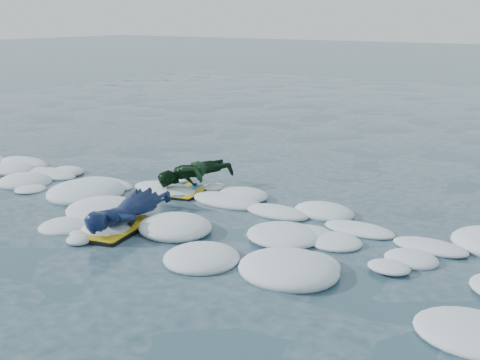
# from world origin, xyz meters

# --- Properties ---
(ground) EXTENTS (120.00, 120.00, 0.00)m
(ground) POSITION_xyz_m (0.00, 0.00, 0.00)
(ground) COLOR #1C3843
(ground) RESTS_ON ground
(foam_band) EXTENTS (12.00, 3.10, 0.30)m
(foam_band) POSITION_xyz_m (0.00, 1.03, 0.00)
(foam_band) COLOR white
(foam_band) RESTS_ON ground
(prone_woman_unit) EXTENTS (0.93, 1.82, 0.46)m
(prone_woman_unit) POSITION_xyz_m (-0.45, -0.01, 0.23)
(prone_woman_unit) COLOR black
(prone_woman_unit) RESTS_ON ground
(prone_child_unit) EXTENTS (1.15, 1.48, 0.52)m
(prone_child_unit) POSITION_xyz_m (-0.76, 1.98, 0.27)
(prone_child_unit) COLOR black
(prone_child_unit) RESTS_ON ground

